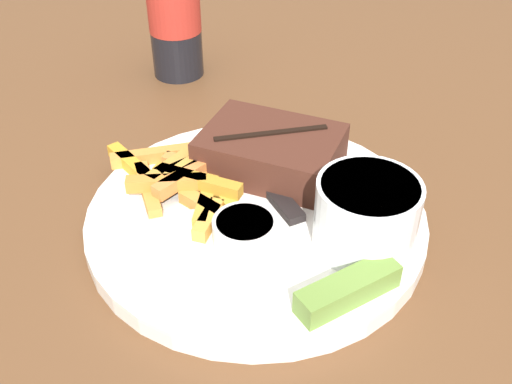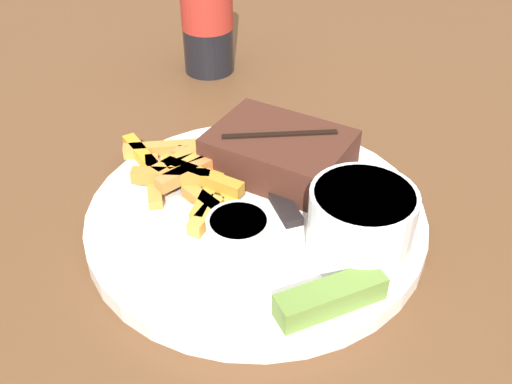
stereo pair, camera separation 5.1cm
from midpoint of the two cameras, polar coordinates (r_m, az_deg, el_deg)
name	(u,v)px [view 2 (the right image)]	position (r m, az deg, el deg)	size (l,w,h in m)	color
dining_table	(256,275)	(0.57, 2.55, -8.00)	(1.49, 1.37, 0.75)	brown
dinner_plate	(256,218)	(0.53, 2.76, -2.61)	(0.30, 0.30, 0.02)	white
steak_portion	(284,153)	(0.56, 5.29, 3.58)	(0.14, 0.11, 0.04)	#472319
fries_pile	(189,176)	(0.54, -3.76, 1.47)	(0.17, 0.13, 0.02)	orange
coleslaw_cup	(361,220)	(0.47, 13.06, -2.74)	(0.08, 0.08, 0.06)	white
dipping_sauce_cup	(240,230)	(0.48, 1.46, -3.72)	(0.05, 0.05, 0.02)	silver
pickle_spear	(331,297)	(0.44, 10.48, -9.96)	(0.08, 0.07, 0.02)	olive
fork_utensil	(167,211)	(0.52, -5.76, -1.90)	(0.13, 0.06, 0.00)	#B7B7BC
knife_utensil	(268,181)	(0.55, 3.84, 0.95)	(0.12, 0.14, 0.01)	#B7B7BC
beer_bottle	(206,0)	(0.76, -2.77, 17.76)	(0.06, 0.06, 0.26)	black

